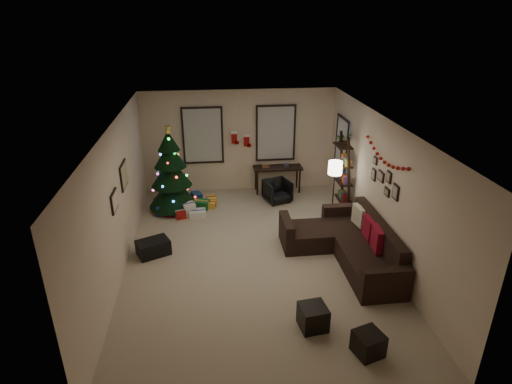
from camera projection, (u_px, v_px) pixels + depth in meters
floor at (254, 257)px, 8.49m from camera, size 7.00×7.00×0.00m
ceiling at (254, 125)px, 7.41m from camera, size 7.00×7.00×0.00m
wall_back at (240, 141)px, 11.14m from camera, size 5.00×0.00×5.00m
wall_front at (289, 321)px, 4.76m from camera, size 5.00×0.00×5.00m
wall_left at (117, 202)px, 7.69m from camera, size 0.00×7.00×7.00m
wall_right at (383, 189)px, 8.21m from camera, size 0.00×7.00×7.00m
window_back_left at (203, 135)px, 10.93m from camera, size 1.05×0.06×1.50m
window_back_right at (276, 133)px, 11.13m from camera, size 1.05×0.06×1.50m
window_right_wall at (342, 143)px, 10.47m from camera, size 0.06×0.90×1.30m
christmas_tree at (171, 175)px, 10.13m from camera, size 1.17×1.17×2.17m
presents at (189, 206)px, 10.40m from camera, size 1.50×1.24×0.30m
sofa at (348, 245)px, 8.38m from camera, size 1.85×2.68×0.86m
pillow_red_a at (377, 239)px, 7.87m from camera, size 0.16×0.45×0.44m
pillow_red_b at (368, 228)px, 8.26m from camera, size 0.13×0.43×0.42m
pillow_cream at (359, 216)px, 8.76m from camera, size 0.18×0.42×0.41m
ottoman_near at (313, 317)px, 6.55m from camera, size 0.45×0.45×0.39m
ottoman_far at (368, 344)px, 6.06m from camera, size 0.47×0.47×0.36m
desk at (278, 170)px, 11.28m from camera, size 1.29×0.46×0.70m
desk_chair at (277, 191)px, 10.81m from camera, size 0.70×0.67×0.57m
bookshelf at (344, 177)px, 9.88m from camera, size 0.30×0.58×1.99m
potted_plant at (344, 137)px, 9.77m from camera, size 0.57×0.53×0.54m
floor_lamp at (335, 172)px, 9.42m from camera, size 0.31×0.31×1.47m
art_map at (124, 175)px, 8.26m from camera, size 0.04×0.60×0.50m
art_abstract at (114, 201)px, 7.35m from camera, size 0.04×0.45×0.35m
gallery at (384, 180)px, 8.06m from camera, size 0.03×1.25×0.54m
garland at (385, 156)px, 7.89m from camera, size 0.08×1.90×0.30m
stocking_left at (234, 137)px, 10.90m from camera, size 0.20×0.05×0.36m
stocking_right at (247, 140)px, 11.10m from camera, size 0.20×0.05×0.36m
storage_bin at (153, 248)px, 8.52m from camera, size 0.74×0.64×0.31m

